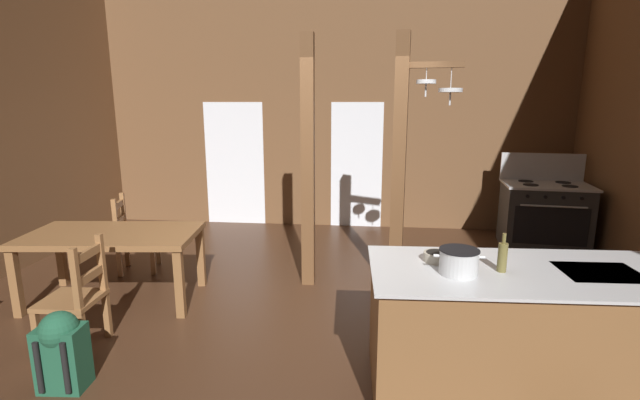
{
  "coord_description": "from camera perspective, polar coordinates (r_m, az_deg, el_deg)",
  "views": [
    {
      "loc": [
        0.55,
        -3.6,
        2.05
      ],
      "look_at": [
        0.08,
        0.83,
        1.08
      ],
      "focal_mm": 25.33,
      "sensor_mm": 36.0,
      "label": 1
    }
  ],
  "objects": [
    {
      "name": "glazed_door_back_left",
      "position": [
        7.79,
        -10.72,
        4.49
      ],
      "size": [
        1.0,
        0.01,
        2.05
      ],
      "primitive_type": "cube",
      "color": "white",
      "rests_on": "ground_plane"
    },
    {
      "name": "support_post_center",
      "position": [
        4.96,
        -1.53,
        4.47
      ],
      "size": [
        0.14,
        0.14,
        2.75
      ],
      "color": "brown",
      "rests_on": "ground_plane"
    },
    {
      "name": "support_post_with_pot_rack",
      "position": [
        4.89,
        10.43,
        5.46
      ],
      "size": [
        0.69,
        0.28,
        2.75
      ],
      "color": "brown",
      "rests_on": "ground_plane"
    },
    {
      "name": "ladderback_chair_by_post",
      "position": [
        4.35,
        -28.4,
        -10.82
      ],
      "size": [
        0.46,
        0.46,
        0.95
      ],
      "color": "olive",
      "rests_on": "ground_plane"
    },
    {
      "name": "glazed_panel_back_right",
      "position": [
        7.46,
        4.63,
        4.33
      ],
      "size": [
        0.84,
        0.01,
        2.05
      ],
      "primitive_type": "cube",
      "color": "white",
      "rests_on": "ground_plane"
    },
    {
      "name": "stove_range",
      "position": [
        7.15,
        26.42,
        -1.69
      ],
      "size": [
        1.22,
        0.92,
        1.32
      ],
      "color": "#303030",
      "rests_on": "ground_plane"
    },
    {
      "name": "backpack",
      "position": [
        3.89,
        -29.86,
        -15.96
      ],
      "size": [
        0.34,
        0.32,
        0.6
      ],
      "color": "#1E5138",
      "rests_on": "ground_plane"
    },
    {
      "name": "wall_back",
      "position": [
        7.48,
        1.87,
        13.43
      ],
      "size": [
        8.27,
        0.14,
        4.4
      ],
      "primitive_type": "cube",
      "color": "brown",
      "rests_on": "ground_plane"
    },
    {
      "name": "kitchen_island",
      "position": [
        3.61,
        24.22,
        -14.95
      ],
      "size": [
        2.2,
        1.05,
        0.92
      ],
      "color": "brown",
      "rests_on": "ground_plane"
    },
    {
      "name": "ladderback_chair_near_window",
      "position": [
        6.0,
        -22.54,
        -4.13
      ],
      "size": [
        0.54,
        0.54,
        0.95
      ],
      "color": "olive",
      "rests_on": "ground_plane"
    },
    {
      "name": "mixing_bowl_on_counter",
      "position": [
        3.39,
        14.57,
        -6.96
      ],
      "size": [
        0.19,
        0.19,
        0.07
      ],
      "color": "#B2A893",
      "rests_on": "kitchen_island"
    },
    {
      "name": "bottle_tall_on_counter",
      "position": [
        3.31,
        22.06,
        -6.63
      ],
      "size": [
        0.06,
        0.06,
        0.27
      ],
      "color": "brown",
      "rests_on": "kitchen_island"
    },
    {
      "name": "ground_plane",
      "position": [
        4.2,
        -2.46,
        -17.72
      ],
      "size": [
        8.27,
        8.39,
        0.1
      ],
      "primitive_type": "cube",
      "color": "#422819"
    },
    {
      "name": "stockpot_on_counter",
      "position": [
        3.17,
        17.13,
        -7.44
      ],
      "size": [
        0.33,
        0.26,
        0.17
      ],
      "color": "silver",
      "rests_on": "kitchen_island"
    },
    {
      "name": "dining_table",
      "position": [
        5.13,
        -24.72,
        -4.69
      ],
      "size": [
        1.78,
        1.07,
        0.74
      ],
      "color": "brown",
      "rests_on": "ground_plane"
    }
  ]
}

